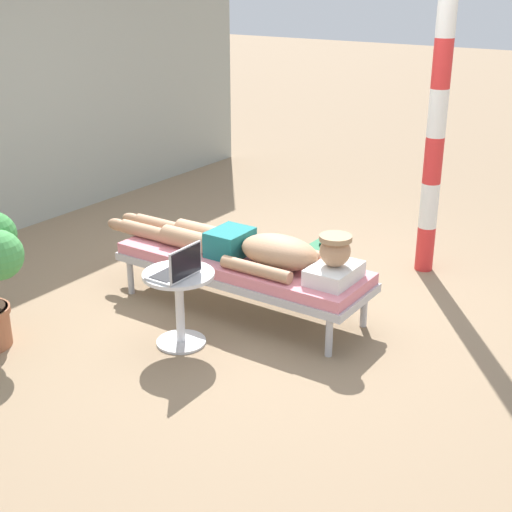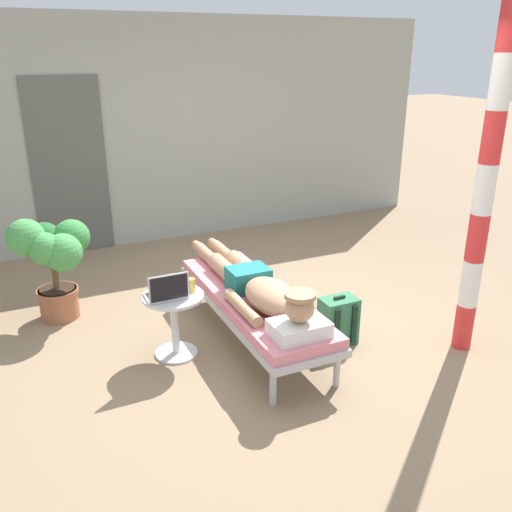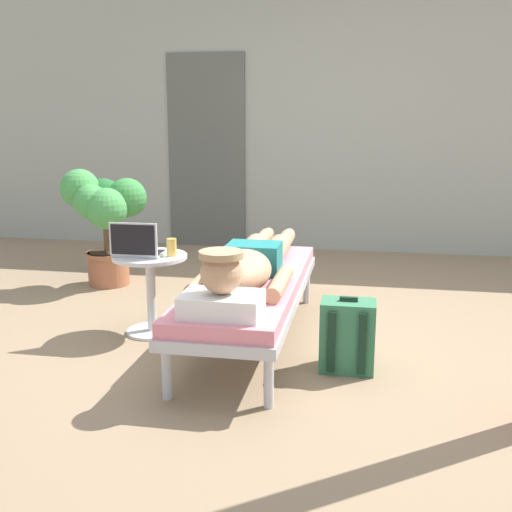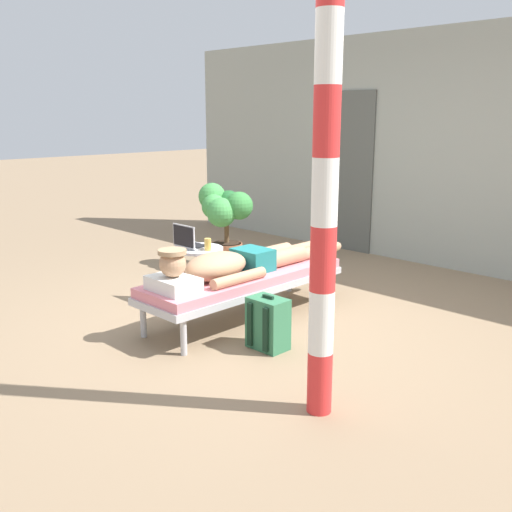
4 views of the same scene
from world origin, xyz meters
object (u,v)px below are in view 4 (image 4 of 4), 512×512
Objects in this scene: person_reclining at (236,263)px; potted_plant at (225,214)px; side_table at (198,265)px; laptop at (189,242)px; drink_glass at (208,244)px; porch_post at (325,192)px; lounge_chair at (244,280)px; backpack at (268,324)px.

potted_plant is (-1.44, 1.18, 0.11)m from person_reclining.
side_table is 0.24m from laptop.
porch_post is (2.03, -0.87, 0.75)m from drink_glass.
porch_post is at bearing -21.94° from side_table.
laptop is 0.12× the size of porch_post.
lounge_chair is 0.72m from backpack.
person_reclining is 2.23× the size of potted_plant.
person_reclining is at bearing 153.80° from porch_post.
drink_glass is (-0.52, 0.13, 0.06)m from person_reclining.
laptop is 1.44m from backpack.
side_table is at bearing 176.83° from lounge_chair.
backpack is at bearing -18.37° from drink_glass.
potted_plant is (-0.71, 1.10, 0.05)m from laptop.
person_reclining reaches higher than backpack.
potted_plant is at bearing 126.43° from side_table.
side_table is (-0.67, 0.04, 0.01)m from lounge_chair.
drink_glass is (0.15, -0.00, 0.22)m from side_table.
laptop reaches higher than drink_glass.
person_reclining is (0.00, -0.10, 0.17)m from lounge_chair.
drink_glass is (0.21, 0.05, -0.00)m from laptop.
porch_post is at bearing -29.11° from lounge_chair.
laptop is at bearing -178.89° from lounge_chair.
side_table is at bearing 178.28° from drink_glass.
porch_post is at bearing -29.03° from backpack.
side_table is (-0.67, 0.13, -0.16)m from person_reclining.
person_reclining is 19.19× the size of drink_glass.
side_table is at bearing 158.06° from porch_post.
porch_post is (1.51, -0.74, 0.81)m from person_reclining.
backpack is at bearing -13.78° from laptop.
person_reclining is 1.87m from potted_plant.
potted_plant reaches higher than person_reclining.
side_table is 1.23× the size of backpack.
porch_post is at bearing -20.26° from laptop.
drink_glass is 2.33m from porch_post.
porch_post is at bearing -26.20° from person_reclining.
porch_post reaches higher than backpack.
potted_plant is (-0.77, 1.05, 0.27)m from side_table.
side_table is 0.27m from drink_glass.
backpack is at bearing 150.97° from porch_post.
lounge_chair is 17.41× the size of drink_glass.
side_table is at bearing 163.47° from backpack.
backpack is 0.16× the size of porch_post.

